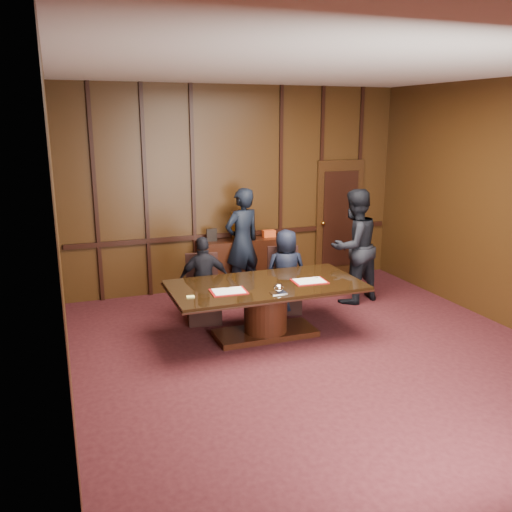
{
  "coord_description": "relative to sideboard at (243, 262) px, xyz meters",
  "views": [
    {
      "loc": [
        -2.99,
        -5.46,
        2.93
      ],
      "look_at": [
        -0.4,
        1.51,
        1.05
      ],
      "focal_mm": 38.0,
      "sensor_mm": 36.0,
      "label": 1
    }
  ],
  "objects": [
    {
      "name": "sideboard",
      "position": [
        0.0,
        0.0,
        0.0
      ],
      "size": [
        1.6,
        0.45,
        1.54
      ],
      "color": "black",
      "rests_on": "ground"
    },
    {
      "name": "conference_table",
      "position": [
        -0.41,
        -2.16,
        0.02
      ],
      "size": [
        2.62,
        1.32,
        0.76
      ],
      "color": "black",
      "rests_on": "ground"
    },
    {
      "name": "chair_left",
      "position": [
        -1.06,
        -1.28,
        -0.19
      ],
      "size": [
        0.55,
        0.55,
        0.99
      ],
      "rotation": [
        0.0,
        0.0,
        -0.16
      ],
      "color": "black",
      "rests_on": "ground"
    },
    {
      "name": "signatory_left",
      "position": [
        -1.06,
        -1.36,
        0.16
      ],
      "size": [
        0.79,
        0.4,
        1.3
      ],
      "primitive_type": "imported",
      "rotation": [
        0.0,
        0.0,
        3.03
      ],
      "color": "black",
      "rests_on": "ground"
    },
    {
      "name": "folder_left",
      "position": [
        -1.0,
        -2.34,
        0.28
      ],
      "size": [
        0.48,
        0.36,
        0.02
      ],
      "rotation": [
        0.0,
        0.0,
        -0.06
      ],
      "color": "#970E0E",
      "rests_on": "conference_table"
    },
    {
      "name": "inkstand",
      "position": [
        -0.41,
        -2.61,
        0.33
      ],
      "size": [
        0.2,
        0.14,
        0.12
      ],
      "color": "white",
      "rests_on": "conference_table"
    },
    {
      "name": "chair_right",
      "position": [
        0.24,
        -1.28,
        -0.19
      ],
      "size": [
        0.58,
        0.58,
        0.99
      ],
      "rotation": [
        0.0,
        0.0,
        -0.25
      ],
      "color": "black",
      "rests_on": "ground"
    },
    {
      "name": "witness_right",
      "position": [
        1.47,
        -1.27,
        0.45
      ],
      "size": [
        1.05,
        0.91,
        1.86
      ],
      "primitive_type": "imported",
      "rotation": [
        0.0,
        0.0,
        3.4
      ],
      "color": "black",
      "rests_on": "ground"
    },
    {
      "name": "witness_left",
      "position": [
        -0.09,
        -0.25,
        0.43
      ],
      "size": [
        0.76,
        0.61,
        1.83
      ],
      "primitive_type": "imported",
      "rotation": [
        0.0,
        0.0,
        3.43
      ],
      "color": "black",
      "rests_on": "ground"
    },
    {
      "name": "signatory_right",
      "position": [
        0.24,
        -1.36,
        0.17
      ],
      "size": [
        0.7,
        0.52,
        1.31
      ],
      "primitive_type": "imported",
      "rotation": [
        0.0,
        0.0,
        2.97
      ],
      "color": "black",
      "rests_on": "ground"
    },
    {
      "name": "room",
      "position": [
        0.07,
        -3.12,
        1.24
      ],
      "size": [
        7.0,
        7.04,
        3.5
      ],
      "color": "black",
      "rests_on": "ground"
    },
    {
      "name": "notepad",
      "position": [
        -1.51,
        -2.38,
        0.28
      ],
      "size": [
        0.11,
        0.08,
        0.01
      ],
      "primitive_type": "cube",
      "rotation": [
        0.0,
        0.0,
        -0.13
      ],
      "color": "#FFEF7C",
      "rests_on": "conference_table"
    },
    {
      "name": "folder_right",
      "position": [
        0.18,
        -2.29,
        0.28
      ],
      "size": [
        0.48,
        0.36,
        0.02
      ],
      "rotation": [
        0.0,
        0.0,
        -0.07
      ],
      "color": "#970E0E",
      "rests_on": "conference_table"
    }
  ]
}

